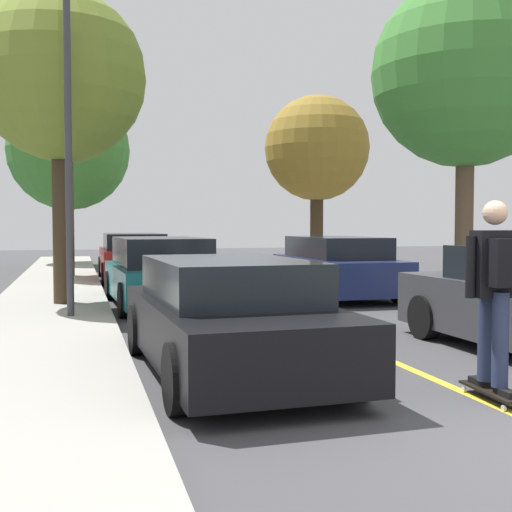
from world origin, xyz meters
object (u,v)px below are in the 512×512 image
parked_car_left_near (160,272)px  parked_car_right_near (337,267)px  street_tree_left_far (69,150)px  street_tree_right_near (317,149)px  skateboard (492,392)px  skateboarder (496,283)px  parked_car_left_far (134,257)px  street_tree_right_nearest (466,74)px  streetlamp (68,112)px  parked_car_left_nearest (229,317)px  street_tree_left_nearest (61,78)px  street_tree_left_near (66,95)px

parked_car_left_near → parked_car_right_near: (4.11, 0.62, -0.00)m
parked_car_right_near → street_tree_left_far: size_ratio=0.62×
parked_car_right_near → street_tree_right_near: 7.46m
skateboard → skateboarder: 1.04m
parked_car_left_far → parked_car_right_near: (4.11, -5.78, -0.01)m
parked_car_left_far → street_tree_right_nearest: street_tree_right_nearest is taller
parked_car_left_near → street_tree_left_far: bearing=97.8°
streetlamp → street_tree_right_nearest: bearing=3.3°
parked_car_left_nearest → street_tree_left_nearest: (-1.89, 6.09, 3.83)m
parked_car_left_near → streetlamp: 3.87m
parked_car_left_far → parked_car_right_near: size_ratio=1.10×
street_tree_left_nearest → street_tree_left_far: (0.00, 13.85, 0.14)m
skateboard → skateboarder: skateboarder is taller
parked_car_left_far → street_tree_left_near: (-1.89, 0.43, 4.74)m
parked_car_left_near → streetlamp: size_ratio=0.74×
street_tree_left_nearest → streetlamp: (0.14, -1.85, -0.94)m
street_tree_left_far → skateboarder: 22.40m
parked_car_right_near → street_tree_right_nearest: street_tree_right_nearest is taller
street_tree_left_nearest → street_tree_left_far: size_ratio=0.87×
skateboard → street_tree_right_nearest: bearing=59.1°
parked_car_left_nearest → skateboarder: skateboarder is taller
parked_car_left_far → skateboarder: (2.13, -14.44, 0.42)m
street_tree_left_near → street_tree_right_nearest: street_tree_left_near is taller
parked_car_left_near → street_tree_right_near: street_tree_right_near is taller
street_tree_left_near → street_tree_right_near: street_tree_left_near is taller
parked_car_left_far → skateboarder: size_ratio=2.62×
street_tree_right_nearest → skateboarder: (-3.87, -6.50, -3.59)m
street_tree_left_nearest → skateboarder: 9.48m
street_tree_right_nearest → skateboarder: 8.37m
parked_car_left_near → street_tree_right_nearest: (6.01, -1.54, 4.02)m
street_tree_left_nearest → skateboarder: size_ratio=3.34×
parked_car_left_far → streetlamp: streetlamp is taller
streetlamp → skateboard: size_ratio=7.00×
parked_car_left_near → street_tree_right_nearest: street_tree_right_nearest is taller
parked_car_left_nearest → parked_car_left_far: size_ratio=0.91×
parked_car_left_nearest → parked_car_left_far: 12.63m
parked_car_left_near → streetlamp: streetlamp is taller
skateboarder → parked_car_left_nearest: bearing=139.6°
street_tree_left_far → streetlamp: size_ratio=1.15×
street_tree_right_near → skateboarder: (-3.87, -15.01, -3.00)m
parked_car_right_near → street_tree_left_nearest: street_tree_left_nearest is taller
street_tree_right_near → streetlamp: streetlamp is taller
street_tree_left_nearest → skateboard: bearing=-62.9°
skateboard → street_tree_left_far: bearing=100.5°
street_tree_left_near → street_tree_left_far: (0.00, 6.89, -0.84)m
parked_car_left_nearest → street_tree_left_far: bearing=95.4°
skateboard → street_tree_left_nearest: bearing=117.1°
parked_car_left_nearest → skateboard: parked_car_left_nearest is taller
street_tree_right_near → skateboarder: bearing=-104.5°
skateboarder → parked_car_left_far: bearing=98.4°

